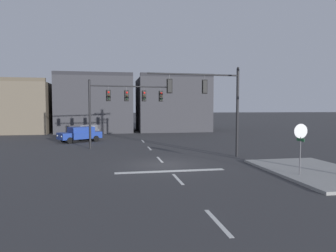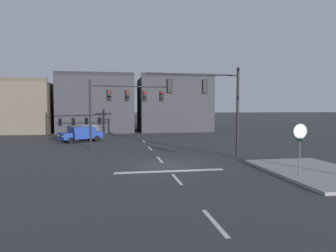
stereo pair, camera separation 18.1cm
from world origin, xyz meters
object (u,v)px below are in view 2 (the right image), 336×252
signal_mast_near_side (213,97)px  car_lot_middle (90,132)px  signal_mast_far_side (121,100)px  car_lot_nearside (81,134)px  stop_sign (300,137)px

signal_mast_near_side → car_lot_middle: (-9.88, 15.42, -3.61)m
signal_mast_far_side → car_lot_nearside: bearing=127.1°
signal_mast_far_side → car_lot_nearside: (-4.17, 5.51, -3.49)m
signal_mast_far_side → stop_sign: 16.66m
stop_sign → car_lot_nearside: bearing=123.9°
signal_mast_near_side → signal_mast_far_side: signal_mast_near_side is taller
signal_mast_near_side → car_lot_middle: bearing=122.6°
car_lot_middle → car_lot_nearside: bearing=-103.8°
signal_mast_near_side → signal_mast_far_side: (-6.43, 6.93, -0.12)m
signal_mast_near_side → stop_sign: bearing=-70.6°
signal_mast_far_side → stop_sign: size_ratio=2.70×
car_lot_middle → signal_mast_far_side: bearing=-67.9°
signal_mast_near_side → stop_sign: signal_mast_near_side is taller
stop_sign → car_lot_nearside: stop_sign is taller
signal_mast_near_side → car_lot_middle: signal_mast_near_side is taller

